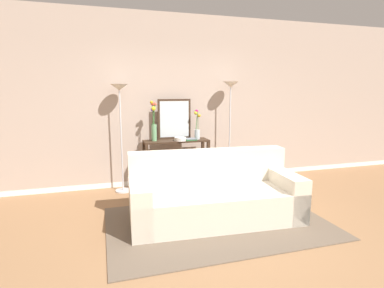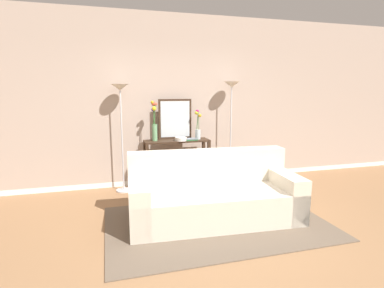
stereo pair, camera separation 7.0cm
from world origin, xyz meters
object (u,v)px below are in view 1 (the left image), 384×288
(fruit_bowl, at_px, (180,139))
(vase_short_flowers, at_px, (197,128))
(book_row_under_console, at_px, (162,186))
(floor_lamp_left, at_px, (120,108))
(book_stack, at_px, (190,139))
(couch, at_px, (214,196))
(floor_lamp_right, at_px, (230,104))
(wall_mirror, at_px, (174,119))
(vase_tall_flowers, at_px, (154,122))
(console_table, at_px, (176,156))

(fruit_bowl, bearing_deg, vase_short_flowers, 17.12)
(fruit_bowl, distance_m, book_row_under_console, 0.88)
(floor_lamp_left, relative_size, fruit_bowl, 9.01)
(book_row_under_console, bearing_deg, book_stack, -12.39)
(vase_short_flowers, bearing_deg, couch, -98.60)
(couch, distance_m, floor_lamp_right, 2.06)
(floor_lamp_right, height_order, book_stack, floor_lamp_right)
(floor_lamp_right, bearing_deg, floor_lamp_left, 180.00)
(wall_mirror, bearing_deg, book_row_under_console, -150.78)
(book_stack, relative_size, book_row_under_console, 0.52)
(couch, distance_m, vase_short_flowers, 1.60)
(book_row_under_console, bearing_deg, vase_short_flowers, -0.48)
(floor_lamp_left, xyz_separation_m, fruit_bowl, (0.96, -0.17, -0.52))
(couch, distance_m, fruit_bowl, 1.43)
(fruit_bowl, bearing_deg, book_row_under_console, 160.20)
(vase_tall_flowers, bearing_deg, book_row_under_console, -10.70)
(vase_short_flowers, xyz_separation_m, fruit_bowl, (-0.33, -0.10, -0.16))
(book_stack, distance_m, book_row_under_console, 0.95)
(console_table, distance_m, book_row_under_console, 0.57)
(fruit_bowl, relative_size, book_stack, 0.95)
(couch, relative_size, wall_mirror, 3.23)
(vase_short_flowers, bearing_deg, fruit_bowl, -162.88)
(vase_tall_flowers, distance_m, book_row_under_console, 1.11)
(book_row_under_console, bearing_deg, wall_mirror, 29.22)
(console_table, height_order, vase_short_flowers, vase_short_flowers)
(fruit_bowl, bearing_deg, floor_lamp_right, 10.04)
(floor_lamp_left, xyz_separation_m, book_stack, (1.14, -0.17, -0.54))
(floor_lamp_right, bearing_deg, fruit_bowl, -169.96)
(floor_lamp_left, bearing_deg, vase_tall_flowers, -4.49)
(floor_lamp_left, height_order, vase_short_flowers, floor_lamp_left)
(couch, xyz_separation_m, book_row_under_console, (-0.42, 1.41, -0.25))
(floor_lamp_left, bearing_deg, vase_short_flowers, -3.15)
(floor_lamp_right, bearing_deg, vase_short_flowers, -173.73)
(wall_mirror, xyz_separation_m, fruit_bowl, (0.04, -0.25, -0.31))
(vase_tall_flowers, relative_size, vase_short_flowers, 1.31)
(console_table, distance_m, vase_short_flowers, 0.60)
(floor_lamp_left, distance_m, wall_mirror, 0.95)
(vase_short_flowers, height_order, book_stack, vase_short_flowers)
(floor_lamp_right, height_order, fruit_bowl, floor_lamp_right)
(couch, bearing_deg, book_stack, 87.26)
(couch, xyz_separation_m, vase_tall_flowers, (-0.54, 1.44, 0.85))
(floor_lamp_right, bearing_deg, vase_tall_flowers, -178.27)
(floor_lamp_right, relative_size, fruit_bowl, 9.29)
(floor_lamp_right, distance_m, book_row_under_console, 1.89)
(floor_lamp_right, xyz_separation_m, wall_mirror, (-1.02, 0.08, -0.25))
(wall_mirror, xyz_separation_m, vase_tall_flowers, (-0.38, -0.12, -0.03))
(couch, height_order, book_row_under_console, couch)
(floor_lamp_right, bearing_deg, couch, -120.14)
(couch, height_order, book_stack, book_stack)
(book_stack, bearing_deg, book_row_under_console, 167.61)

